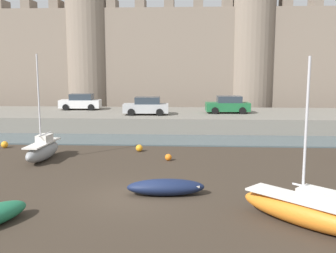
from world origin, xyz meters
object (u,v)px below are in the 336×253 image
(car_quay_east, at_px, (228,105))
(mooring_buoy_off_centre, at_px, (168,157))
(rowboat_midflat_centre, at_px, (166,187))
(car_quay_centre_west, at_px, (81,102))
(sailboat_near_channel_left, at_px, (43,149))
(mooring_buoy_mid_mud, at_px, (5,145))
(sailboat_midflat_right, at_px, (310,211))
(mooring_buoy_near_channel, at_px, (139,148))
(car_quay_west, at_px, (146,106))

(car_quay_east, bearing_deg, mooring_buoy_off_centre, -109.85)
(rowboat_midflat_centre, relative_size, car_quay_centre_west, 0.86)
(sailboat_near_channel_left, xyz_separation_m, mooring_buoy_mid_mud, (-4.10, 3.41, -0.42))
(sailboat_midflat_right, xyz_separation_m, mooring_buoy_near_channel, (-7.77, 12.41, -0.37))
(mooring_buoy_near_channel, relative_size, car_quay_centre_west, 0.11)
(sailboat_near_channel_left, relative_size, sailboat_midflat_right, 1.06)
(mooring_buoy_mid_mud, xyz_separation_m, car_quay_west, (9.24, 8.70, 1.94))
(sailboat_near_channel_left, relative_size, car_quay_west, 1.56)
(sailboat_midflat_right, relative_size, mooring_buoy_mid_mud, 12.60)
(car_quay_centre_west, bearing_deg, mooring_buoy_off_centre, -58.05)
(sailboat_near_channel_left, bearing_deg, car_quay_west, 66.99)
(sailboat_near_channel_left, xyz_separation_m, mooring_buoy_off_centre, (7.80, 0.22, -0.45))
(mooring_buoy_near_channel, bearing_deg, sailboat_midflat_right, -57.94)
(sailboat_midflat_right, xyz_separation_m, car_quay_centre_west, (-15.48, 25.67, 1.57))
(rowboat_midflat_centre, bearing_deg, mooring_buoy_mid_mud, 141.22)
(sailboat_near_channel_left, xyz_separation_m, car_quay_east, (12.71, 13.81, 1.52))
(sailboat_midflat_right, xyz_separation_m, car_quay_west, (-8.29, 21.76, 1.57))
(car_quay_centre_west, bearing_deg, car_quay_east, -8.51)
(sailboat_midflat_right, relative_size, rowboat_midflat_centre, 1.71)
(mooring_buoy_near_channel, relative_size, car_quay_west, 0.11)
(mooring_buoy_off_centre, distance_m, mooring_buoy_mid_mud, 12.32)
(car_quay_centre_west, distance_m, car_quay_west, 8.18)
(mooring_buoy_off_centre, distance_m, mooring_buoy_near_channel, 3.31)
(sailboat_midflat_right, height_order, rowboat_midflat_centre, sailboat_midflat_right)
(car_quay_west, bearing_deg, rowboat_midflat_centre, -81.05)
(mooring_buoy_near_channel, bearing_deg, sailboat_near_channel_left, -154.12)
(mooring_buoy_near_channel, xyz_separation_m, mooring_buoy_mid_mud, (-9.76, 0.66, 0.00))
(car_quay_east, bearing_deg, mooring_buoy_mid_mud, -148.25)
(rowboat_midflat_centre, relative_size, mooring_buoy_mid_mud, 7.37)
(mooring_buoy_mid_mud, bearing_deg, car_quay_centre_west, 80.74)
(mooring_buoy_off_centre, xyz_separation_m, car_quay_west, (-2.66, 11.88, 1.97))
(mooring_buoy_off_centre, distance_m, car_quay_east, 14.58)
(sailboat_midflat_right, bearing_deg, car_quay_west, 110.86)
(mooring_buoy_off_centre, height_order, car_quay_west, car_quay_west)
(sailboat_midflat_right, bearing_deg, mooring_buoy_near_channel, 122.06)
(mooring_buoy_mid_mud, height_order, car_quay_centre_west, car_quay_centre_west)
(car_quay_east, xyz_separation_m, car_quay_west, (-7.56, -1.70, 0.00))
(car_quay_west, bearing_deg, sailboat_midflat_right, -69.14)
(sailboat_near_channel_left, xyz_separation_m, rowboat_midflat_centre, (8.05, -6.35, -0.27))
(car_quay_east, bearing_deg, car_quay_west, -167.32)
(sailboat_near_channel_left, bearing_deg, sailboat_midflat_right, -35.71)
(sailboat_midflat_right, xyz_separation_m, car_quay_east, (-0.73, 23.46, 1.57))
(mooring_buoy_near_channel, bearing_deg, car_quay_centre_west, 120.16)
(sailboat_near_channel_left, distance_m, mooring_buoy_mid_mud, 5.35)
(car_quay_centre_west, bearing_deg, mooring_buoy_mid_mud, -99.26)
(rowboat_midflat_centre, distance_m, car_quay_east, 20.77)
(mooring_buoy_mid_mud, relative_size, car_quay_east, 0.12)
(mooring_buoy_mid_mud, xyz_separation_m, car_quay_east, (16.81, 10.40, 1.94))
(mooring_buoy_near_channel, distance_m, car_quay_west, 9.57)
(mooring_buoy_near_channel, bearing_deg, mooring_buoy_mid_mud, 176.15)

